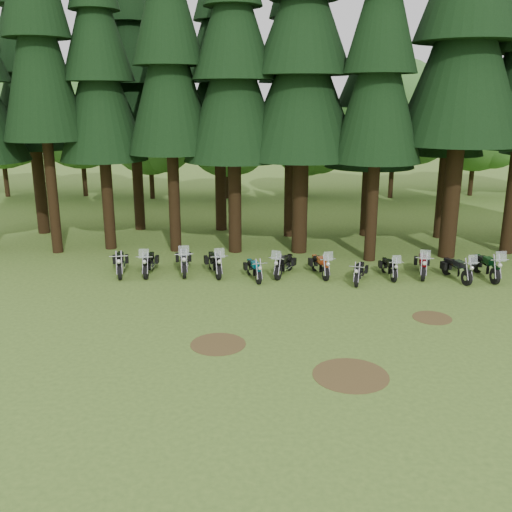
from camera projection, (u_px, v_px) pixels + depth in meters
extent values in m
plane|color=#486B27|center=(308.00, 322.00, 20.19)|extent=(120.00, 120.00, 0.00)
cylinder|color=black|center=(52.00, 186.00, 28.29)|extent=(0.52, 0.52, 6.77)
cone|color=black|center=(38.00, 48.00, 26.53)|extent=(3.92, 3.92, 8.47)
cylinder|color=black|center=(108.00, 196.00, 29.19)|extent=(0.58, 0.58, 5.53)
cone|color=black|center=(100.00, 89.00, 27.76)|extent=(4.32, 4.32, 6.91)
cone|color=black|center=(95.00, 17.00, 26.88)|extent=(3.46, 3.46, 5.83)
cylinder|color=black|center=(174.00, 193.00, 28.72)|extent=(0.58, 0.58, 5.99)
cone|color=black|center=(169.00, 74.00, 27.17)|extent=(4.32, 4.32, 7.49)
cylinder|color=black|center=(235.00, 198.00, 28.58)|extent=(0.66, 0.66, 5.57)
cone|color=black|center=(234.00, 87.00, 27.14)|extent=(4.95, 4.95, 6.96)
cone|color=black|center=(233.00, 13.00, 26.26)|extent=(3.96, 3.96, 5.87)
cylinder|color=black|center=(300.00, 197.00, 28.50)|extent=(0.77, 0.77, 5.70)
cone|color=black|center=(302.00, 83.00, 27.03)|extent=(5.81, 5.81, 7.12)
cone|color=black|center=(304.00, 7.00, 26.12)|extent=(4.65, 4.65, 6.01)
cylinder|color=black|center=(372.00, 202.00, 27.03)|extent=(0.55, 0.55, 5.71)
cone|color=black|center=(379.00, 82.00, 25.56)|extent=(4.15, 4.15, 7.14)
cone|color=black|center=(384.00, 1.00, 24.64)|extent=(3.32, 3.32, 6.03)
cylinder|color=black|center=(452.00, 191.00, 27.50)|extent=(0.80, 0.80, 6.62)
cone|color=black|center=(465.00, 52.00, 25.79)|extent=(5.98, 5.98, 8.27)
cylinder|color=black|center=(39.00, 183.00, 32.59)|extent=(0.67, 0.67, 5.87)
cone|color=black|center=(29.00, 80.00, 31.08)|extent=(5.00, 5.00, 7.33)
cone|color=black|center=(22.00, 12.00, 30.14)|extent=(4.00, 4.00, 6.19)
cylinder|color=black|center=(138.00, 183.00, 33.53)|extent=(0.60, 0.60, 5.53)
cone|color=black|center=(133.00, 90.00, 32.10)|extent=(4.52, 4.52, 6.91)
cone|color=black|center=(129.00, 28.00, 31.22)|extent=(3.62, 3.62, 5.83)
cylinder|color=black|center=(221.00, 183.00, 33.43)|extent=(0.65, 0.65, 5.55)
cone|color=black|center=(219.00, 89.00, 31.99)|extent=(4.85, 4.85, 6.94)
cone|color=black|center=(218.00, 26.00, 31.11)|extent=(3.88, 3.88, 5.86)
cylinder|color=black|center=(290.00, 188.00, 31.91)|extent=(0.58, 0.58, 5.52)
cone|color=black|center=(291.00, 90.00, 30.48)|extent=(4.35, 4.35, 6.90)
cone|color=black|center=(292.00, 24.00, 29.60)|extent=(3.48, 3.48, 5.83)
cylinder|color=black|center=(367.00, 195.00, 32.18)|extent=(0.66, 0.66, 4.70)
cone|color=black|center=(372.00, 113.00, 30.96)|extent=(4.94, 4.94, 5.87)
cone|color=black|center=(375.00, 59.00, 30.21)|extent=(3.95, 3.95, 4.96)
cone|color=black|center=(377.00, 14.00, 29.62)|extent=(2.77, 2.77, 3.91)
cylinder|color=black|center=(442.00, 188.00, 31.56)|extent=(0.53, 0.53, 5.56)
cone|color=black|center=(451.00, 88.00, 30.12)|extent=(3.94, 3.94, 6.95)
cone|color=black|center=(457.00, 22.00, 29.24)|extent=(3.15, 3.15, 5.87)
cylinder|color=black|center=(6.00, 176.00, 44.96)|extent=(0.36, 0.36, 3.33)
sphere|color=#346E27|center=(12.00, 129.00, 43.08)|extent=(5.55, 5.55, 5.55)
cylinder|color=black|center=(84.00, 175.00, 45.26)|extent=(0.36, 0.36, 3.29)
sphere|color=#346E27|center=(80.00, 119.00, 44.07)|extent=(7.69, 7.69, 7.69)
sphere|color=#346E27|center=(94.00, 129.00, 43.40)|extent=(5.49, 5.49, 5.49)
cylinder|color=black|center=(152.00, 181.00, 44.17)|extent=(0.36, 0.36, 2.80)
sphere|color=#346E27|center=(149.00, 131.00, 43.17)|extent=(6.53, 6.53, 6.53)
sphere|color=#346E27|center=(163.00, 141.00, 42.59)|extent=(4.67, 4.67, 4.67)
cylinder|color=black|center=(226.00, 182.00, 44.35)|extent=(0.36, 0.36, 2.55)
sphere|color=#346E27|center=(225.00, 137.00, 43.44)|extent=(5.95, 5.95, 5.95)
sphere|color=#346E27|center=(238.00, 146.00, 42.91)|extent=(4.25, 4.25, 4.25)
cylinder|color=black|center=(306.00, 181.00, 45.31)|extent=(0.36, 0.36, 2.47)
sphere|color=#346E27|center=(307.00, 139.00, 44.42)|extent=(5.76, 5.76, 5.76)
sphere|color=#346E27|center=(320.00, 147.00, 43.92)|extent=(4.12, 4.12, 4.12)
cylinder|color=black|center=(391.00, 175.00, 44.45)|extent=(0.36, 0.36, 3.52)
sphere|color=#346E27|center=(395.00, 113.00, 43.19)|extent=(8.21, 8.21, 8.21)
sphere|color=#346E27|center=(416.00, 125.00, 42.46)|extent=(5.87, 5.87, 5.87)
cylinder|color=black|center=(471.00, 177.00, 45.54)|extent=(0.36, 0.36, 2.94)
sphere|color=#346E27|center=(476.00, 127.00, 44.48)|extent=(6.86, 6.86, 6.86)
sphere|color=#346E27|center=(494.00, 137.00, 43.87)|extent=(4.90, 4.90, 4.90)
cylinder|color=#4C3D1E|center=(218.00, 344.00, 18.35)|extent=(1.80, 1.80, 0.01)
cylinder|color=#4C3D1E|center=(432.00, 318.00, 20.53)|extent=(1.40, 1.40, 0.01)
cylinder|color=#4C3D1E|center=(351.00, 375.00, 16.31)|extent=(2.20, 2.20, 0.01)
cylinder|color=black|center=(120.00, 272.00, 24.72)|extent=(0.31, 0.72, 0.71)
cylinder|color=black|center=(121.00, 261.00, 26.29)|extent=(0.31, 0.72, 0.71)
cube|color=silver|center=(120.00, 264.00, 25.53)|extent=(0.46, 0.80, 0.36)
cube|color=black|center=(120.00, 257.00, 25.19)|extent=(0.45, 0.65, 0.26)
cube|color=black|center=(120.00, 255.00, 25.67)|extent=(0.45, 0.65, 0.13)
cylinder|color=black|center=(146.00, 272.00, 24.81)|extent=(0.17, 0.68, 0.67)
cylinder|color=black|center=(152.00, 262.00, 26.33)|extent=(0.17, 0.68, 0.67)
cube|color=silver|center=(149.00, 264.00, 25.59)|extent=(0.32, 0.73, 0.35)
cube|color=black|center=(148.00, 258.00, 25.27)|extent=(0.33, 0.57, 0.24)
cube|color=black|center=(150.00, 256.00, 25.73)|extent=(0.33, 0.57, 0.12)
cube|color=silver|center=(144.00, 254.00, 24.27)|extent=(0.43, 0.15, 0.40)
cylinder|color=black|center=(184.00, 270.00, 24.93)|extent=(0.28, 0.74, 0.73)
cylinder|color=black|center=(183.00, 260.00, 26.55)|extent=(0.28, 0.74, 0.73)
cube|color=silver|center=(184.00, 262.00, 25.77)|extent=(0.44, 0.81, 0.37)
cube|color=#232329|center=(184.00, 255.00, 25.42)|extent=(0.43, 0.65, 0.26)
cube|color=black|center=(183.00, 253.00, 25.91)|extent=(0.43, 0.65, 0.13)
cube|color=silver|center=(184.00, 251.00, 24.35)|extent=(0.48, 0.22, 0.43)
cylinder|color=black|center=(218.00, 272.00, 24.74)|extent=(0.34, 0.71, 0.69)
cylinder|color=black|center=(211.00, 262.00, 26.26)|extent=(0.34, 0.71, 0.69)
cube|color=silver|center=(215.00, 264.00, 25.52)|extent=(0.49, 0.79, 0.36)
cube|color=black|center=(215.00, 258.00, 25.20)|extent=(0.47, 0.64, 0.25)
cube|color=black|center=(213.00, 256.00, 25.66)|extent=(0.47, 0.64, 0.13)
cube|color=silver|center=(219.00, 253.00, 24.20)|extent=(0.46, 0.25, 0.42)
cylinder|color=black|center=(258.00, 277.00, 24.16)|extent=(0.30, 0.62, 0.60)
cylinder|color=black|center=(250.00, 268.00, 25.48)|extent=(0.30, 0.62, 0.60)
cube|color=silver|center=(254.00, 270.00, 24.84)|extent=(0.44, 0.69, 0.31)
cube|color=#025D70|center=(255.00, 264.00, 24.56)|extent=(0.41, 0.56, 0.22)
cube|color=black|center=(252.00, 263.00, 24.96)|extent=(0.41, 0.56, 0.11)
cylinder|color=black|center=(278.00, 273.00, 24.71)|extent=(0.35, 0.65, 0.65)
cylinder|color=black|center=(289.00, 264.00, 26.06)|extent=(0.35, 0.65, 0.65)
cube|color=silver|center=(284.00, 266.00, 25.40)|extent=(0.49, 0.74, 0.33)
cube|color=black|center=(283.00, 260.00, 25.11)|extent=(0.46, 0.61, 0.23)
cube|color=black|center=(286.00, 258.00, 25.52)|extent=(0.46, 0.61, 0.12)
cube|color=silver|center=(276.00, 255.00, 24.21)|extent=(0.43, 0.26, 0.39)
cylinder|color=black|center=(326.00, 274.00, 24.61)|extent=(0.29, 0.65, 0.64)
cylinder|color=black|center=(315.00, 264.00, 26.02)|extent=(0.29, 0.65, 0.64)
cube|color=silver|center=(320.00, 266.00, 25.33)|extent=(0.43, 0.72, 0.33)
cube|color=#B1431A|center=(322.00, 260.00, 25.03)|extent=(0.41, 0.59, 0.23)
cube|color=black|center=(318.00, 258.00, 25.46)|extent=(0.41, 0.59, 0.12)
cube|color=silver|center=(328.00, 256.00, 24.10)|extent=(0.42, 0.22, 0.38)
cylinder|color=black|center=(357.00, 280.00, 23.79)|extent=(0.29, 0.60, 0.59)
cylinder|color=black|center=(361.00, 271.00, 25.06)|extent=(0.29, 0.60, 0.59)
cube|color=silver|center=(359.00, 273.00, 24.44)|extent=(0.42, 0.67, 0.30)
cube|color=black|center=(359.00, 268.00, 24.17)|extent=(0.39, 0.55, 0.21)
cube|color=black|center=(360.00, 266.00, 24.55)|extent=(0.39, 0.55, 0.11)
cylinder|color=black|center=(394.00, 275.00, 24.43)|extent=(0.19, 0.60, 0.59)
cylinder|color=black|center=(384.00, 266.00, 25.76)|extent=(0.19, 0.60, 0.59)
cube|color=silver|center=(389.00, 269.00, 25.12)|extent=(0.31, 0.64, 0.30)
cube|color=black|center=(391.00, 263.00, 24.83)|extent=(0.32, 0.51, 0.21)
cube|color=black|center=(388.00, 261.00, 25.24)|extent=(0.32, 0.51, 0.11)
cube|color=silver|center=(397.00, 259.00, 23.97)|extent=(0.38, 0.15, 0.35)
cylinder|color=black|center=(423.00, 273.00, 24.57)|extent=(0.27, 0.70, 0.68)
cylinder|color=black|center=(421.00, 263.00, 26.07)|extent=(0.27, 0.70, 0.68)
cube|color=silver|center=(422.00, 266.00, 25.34)|extent=(0.42, 0.77, 0.35)
cube|color=#68030B|center=(423.00, 259.00, 25.02)|extent=(0.41, 0.62, 0.25)
cube|color=black|center=(423.00, 257.00, 25.47)|extent=(0.41, 0.62, 0.12)
cube|color=silver|center=(425.00, 255.00, 24.03)|extent=(0.45, 0.21, 0.41)
cylinder|color=black|center=(467.00, 278.00, 23.97)|extent=(0.31, 0.67, 0.66)
cylinder|color=black|center=(447.00, 268.00, 25.42)|extent=(0.31, 0.67, 0.66)
cube|color=silver|center=(456.00, 270.00, 24.72)|extent=(0.45, 0.75, 0.34)
cube|color=black|center=(460.00, 264.00, 24.41)|extent=(0.43, 0.61, 0.24)
cube|color=black|center=(454.00, 262.00, 24.85)|extent=(0.43, 0.61, 0.12)
cube|color=silver|center=(473.00, 260.00, 23.45)|extent=(0.44, 0.23, 0.40)
cylinder|color=black|center=(495.00, 276.00, 24.14)|extent=(0.22, 0.73, 0.71)
cylinder|color=black|center=(477.00, 265.00, 25.75)|extent=(0.22, 0.73, 0.71)
cube|color=silver|center=(486.00, 268.00, 24.97)|extent=(0.38, 0.78, 0.37)
cube|color=black|center=(489.00, 261.00, 24.63)|extent=(0.38, 0.63, 0.26)
cube|color=black|center=(484.00, 259.00, 25.12)|extent=(0.38, 0.63, 0.13)
cube|color=silver|center=(501.00, 256.00, 23.57)|extent=(0.47, 0.18, 0.43)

